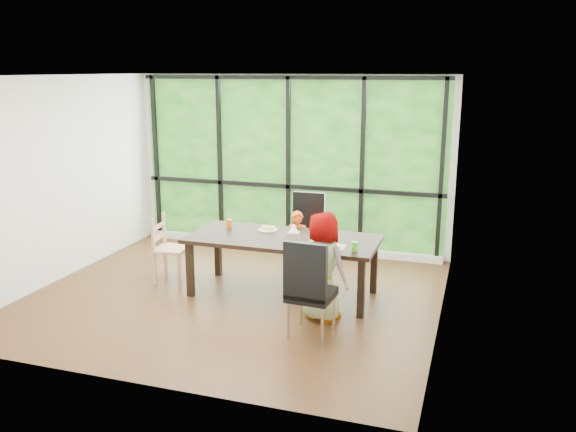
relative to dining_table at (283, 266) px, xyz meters
The scene contains 22 objects.
ground 0.72m from the dining_table, 154.66° to the right, with size 5.00×5.00×0.00m, color black.
back_wall 2.28m from the dining_table, 105.62° to the left, with size 5.00×5.00×0.00m, color silver.
foliage_backdrop 2.26m from the dining_table, 105.77° to the left, with size 4.80×0.02×2.65m, color #144412.
window_mullions 2.23m from the dining_table, 106.08° to the left, with size 4.80×0.06×2.65m, color black, non-canonical shape.
window_sill 1.99m from the dining_table, 106.40° to the left, with size 4.80×0.12×0.10m, color silver.
dining_table is the anchor object (origin of this frame).
chair_window_leather 1.03m from the dining_table, 90.62° to the left, with size 0.46×0.46×1.08m, color black.
chair_interior_leather 1.24m from the dining_table, 57.36° to the right, with size 0.46×0.46×1.08m, color black.
chair_end_beech 1.56m from the dining_table, behind, with size 0.42×0.40×0.90m, color #A47956.
child_toddler 0.63m from the dining_table, 90.00° to the left, with size 0.34×0.22×0.93m, color #E54612.
child_older 0.94m from the dining_table, 39.74° to the right, with size 0.61×0.40×1.25m, color slate.
placemat 0.77m from the dining_table, 21.67° to the right, with size 0.42×0.31×0.01m, color tan.
plate_far 0.54m from the dining_table, 139.83° to the left, with size 0.24×0.24×0.01m, color white.
plate_near 0.79m from the dining_table, 16.99° to the right, with size 0.22×0.22×0.01m, color white.
orange_cup 0.95m from the dining_table, 165.21° to the left, with size 0.07×0.07×0.11m, color #D6520A.
green_cup 1.10m from the dining_table, 17.60° to the right, with size 0.07×0.07×0.11m, color #46C621.
tissue_box 0.48m from the dining_table, 35.24° to the right, with size 0.13×0.13×0.11m, color tan.
crepe_rolls_far 0.55m from the dining_table, 139.83° to the left, with size 0.20×0.12×0.04m, color tan, non-canonical shape.
crepe_rolls_near 0.80m from the dining_table, 16.99° to the right, with size 0.15×0.12×0.04m, color tan, non-canonical shape.
straw_white 0.99m from the dining_table, 165.21° to the left, with size 0.01×0.01×0.20m, color white.
straw_pink 1.14m from the dining_table, 17.60° to the right, with size 0.01×0.01×0.20m, color pink.
tissue 0.58m from the dining_table, 35.24° to the right, with size 0.12×0.12×0.11m, color white.
Camera 1 is at (2.82, -6.49, 2.77)m, focal length 37.36 mm.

